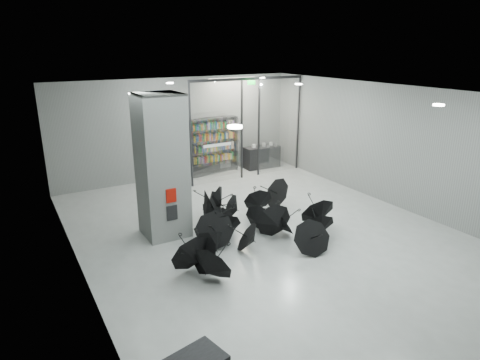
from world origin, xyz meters
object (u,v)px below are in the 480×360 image
umbrella_cluster (245,227)px  shop_counter (262,157)px  bookshelf (213,146)px  column (162,167)px

umbrella_cluster → shop_counter: bearing=53.3°
shop_counter → bookshelf: bearing=171.6°
shop_counter → umbrella_cluster: size_ratio=0.29×
column → bookshelf: bearing=50.5°
column → bookshelf: column is taller
column → shop_counter: column is taller
bookshelf → umbrella_cluster: bookshelf is taller
bookshelf → shop_counter: bookshelf is taller
bookshelf → shop_counter: 2.35m
bookshelf → shop_counter: bearing=-19.1°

